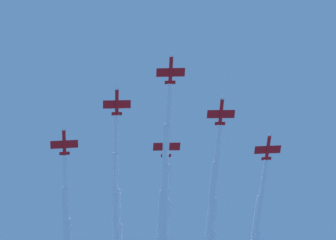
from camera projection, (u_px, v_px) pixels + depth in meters
jet_lead at (166, 187)px, 222.90m from camera, size 13.44×67.60×3.96m
jet_port_inner at (212, 219)px, 227.82m from camera, size 12.95×65.76×3.87m
jet_starboard_inner at (117, 211)px, 230.60m from camera, size 13.61×66.82×3.88m
jet_port_outer at (68, 238)px, 231.00m from camera, size 13.12×60.96×4.03m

